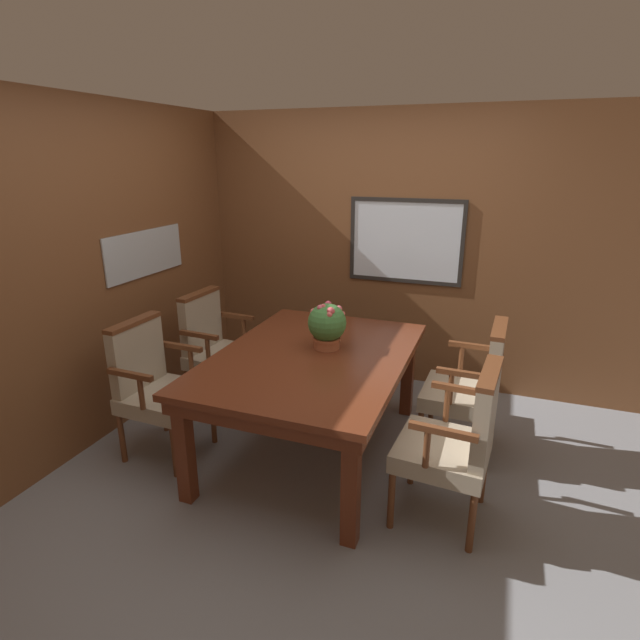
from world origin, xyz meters
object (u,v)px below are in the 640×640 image
dining_table (312,366)px  potted_plant (326,325)px  chair_left_near (155,382)px  chair_right_near (457,439)px  chair_right_far (472,384)px  chair_left_far (216,345)px

dining_table → potted_plant: bearing=71.0°
dining_table → chair_left_near: 1.11m
chair_left_near → dining_table: bearing=-68.2°
dining_table → chair_right_near: bearing=-20.5°
chair_right_far → chair_left_near: same height
dining_table → potted_plant: (0.05, 0.14, 0.26)m
chair_right_far → chair_left_far: bearing=-89.0°
chair_right_near → chair_left_near: bearing=-86.0°
chair_left_far → dining_table: bearing=-108.6°
chair_left_near → potted_plant: bearing=-62.6°
chair_left_near → chair_right_far: bearing=-68.2°
chair_right_near → potted_plant: potted_plant is taller
potted_plant → chair_left_far: bearing=166.2°
dining_table → chair_right_far: (1.05, 0.38, -0.13)m
dining_table → chair_right_near: (1.03, -0.39, -0.13)m
dining_table → chair_left_far: 1.12m
chair_left_near → potted_plant: potted_plant is taller
dining_table → chair_left_far: bearing=158.4°
chair_right_far → potted_plant: bearing=-74.8°
chair_right_near → chair_left_far: 2.21m
chair_left_near → potted_plant: 1.27m
chair_left_near → chair_left_far: same height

